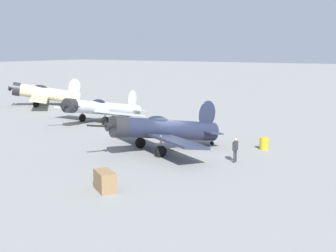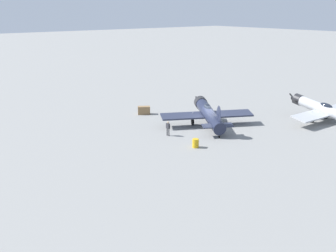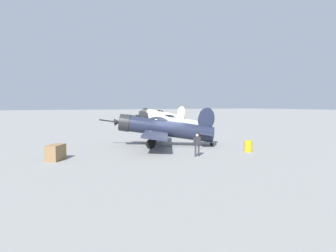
{
  "view_description": "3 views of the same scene",
  "coord_description": "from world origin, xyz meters",
  "px_view_note": "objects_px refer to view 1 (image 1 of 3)",
  "views": [
    {
      "loc": [
        17.43,
        -26.9,
        7.34
      ],
      "look_at": [
        -0.0,
        0.0,
        1.8
      ],
      "focal_mm": 48.03,
      "sensor_mm": 36.0,
      "label": 1
    },
    {
      "loc": [
        31.1,
        31.8,
        13.29
      ],
      "look_at": [
        5.6,
        -0.58,
        1.1
      ],
      "focal_mm": 42.65,
      "sensor_mm": 36.0,
      "label": 2
    },
    {
      "loc": [
        22.67,
        -11.89,
        3.69
      ],
      "look_at": [
        -0.0,
        0.0,
        1.8
      ],
      "focal_mm": 30.72,
      "sensor_mm": 36.0,
      "label": 3
    }
  ],
  "objects_px": {
    "airplane_far_line": "(44,94)",
    "ground_crew_mechanic": "(235,148)",
    "airplane_foreground": "(162,129)",
    "fuel_drum": "(264,144)",
    "airplane_mid_apron": "(102,108)",
    "equipment_crate": "(105,181)"
  },
  "relations": [
    {
      "from": "airplane_far_line",
      "to": "ground_crew_mechanic",
      "type": "bearing_deg",
      "value": 111.18
    },
    {
      "from": "airplane_foreground",
      "to": "fuel_drum",
      "type": "relative_size",
      "value": 11.97
    },
    {
      "from": "airplane_mid_apron",
      "to": "fuel_drum",
      "type": "height_order",
      "value": "airplane_mid_apron"
    },
    {
      "from": "airplane_far_line",
      "to": "equipment_crate",
      "type": "relative_size",
      "value": 6.27
    },
    {
      "from": "airplane_foreground",
      "to": "equipment_crate",
      "type": "distance_m",
      "value": 9.73
    },
    {
      "from": "airplane_far_line",
      "to": "fuel_drum",
      "type": "distance_m",
      "value": 34.76
    },
    {
      "from": "ground_crew_mechanic",
      "to": "fuel_drum",
      "type": "bearing_deg",
      "value": 84.96
    },
    {
      "from": "airplane_foreground",
      "to": "airplane_mid_apron",
      "type": "relative_size",
      "value": 0.85
    },
    {
      "from": "equipment_crate",
      "to": "fuel_drum",
      "type": "distance_m",
      "value": 14.23
    },
    {
      "from": "fuel_drum",
      "to": "airplane_foreground",
      "type": "bearing_deg",
      "value": -143.15
    },
    {
      "from": "airplane_mid_apron",
      "to": "airplane_foreground",
      "type": "bearing_deg",
      "value": 58.88
    },
    {
      "from": "airplane_mid_apron",
      "to": "equipment_crate",
      "type": "relative_size",
      "value": 7.03
    },
    {
      "from": "airplane_far_line",
      "to": "equipment_crate",
      "type": "bearing_deg",
      "value": 96.34
    },
    {
      "from": "equipment_crate",
      "to": "fuel_drum",
      "type": "xyz_separation_m",
      "value": [
        3.41,
        13.82,
        -0.08
      ]
    },
    {
      "from": "equipment_crate",
      "to": "fuel_drum",
      "type": "height_order",
      "value": "equipment_crate"
    },
    {
      "from": "airplane_mid_apron",
      "to": "airplane_far_line",
      "type": "distance_m",
      "value": 16.04
    },
    {
      "from": "airplane_mid_apron",
      "to": "ground_crew_mechanic",
      "type": "bearing_deg",
      "value": 67.38
    },
    {
      "from": "airplane_foreground",
      "to": "airplane_far_line",
      "type": "height_order",
      "value": "airplane_foreground"
    },
    {
      "from": "ground_crew_mechanic",
      "to": "airplane_far_line",
      "type": "bearing_deg",
      "value": 154.88
    },
    {
      "from": "airplane_foreground",
      "to": "equipment_crate",
      "type": "relative_size",
      "value": 5.99
    },
    {
      "from": "ground_crew_mechanic",
      "to": "airplane_mid_apron",
      "type": "bearing_deg",
      "value": 153.67
    },
    {
      "from": "airplane_foreground",
      "to": "airplane_mid_apron",
      "type": "bearing_deg",
      "value": -94.39
    }
  ]
}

